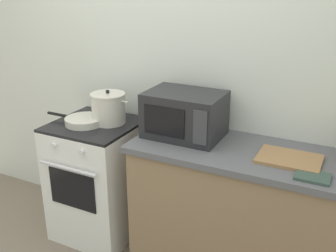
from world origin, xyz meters
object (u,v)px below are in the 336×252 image
at_px(frying_pan, 84,121).
at_px(cutting_board, 289,159).
at_px(stock_pot, 108,108).
at_px(oven_mitt, 313,177).
at_px(microwave, 185,114).
at_px(stove, 98,179).

height_order(frying_pan, cutting_board, frying_pan).
xyz_separation_m(stock_pot, oven_mitt, (1.45, -0.22, -0.10)).
height_order(stock_pot, frying_pan, stock_pot).
bearing_deg(microwave, frying_pan, -170.21).
bearing_deg(stock_pot, stove, -146.14).
relative_size(frying_pan, microwave, 0.96).
distance_m(stock_pot, frying_pan, 0.20).
xyz_separation_m(stove, cutting_board, (1.39, 0.00, 0.47)).
distance_m(stock_pot, microwave, 0.60).
bearing_deg(frying_pan, cutting_board, 1.98).
distance_m(stove, frying_pan, 0.49).
bearing_deg(microwave, stock_pot, -178.11).
bearing_deg(frying_pan, microwave, 9.79).
bearing_deg(oven_mitt, frying_pan, 176.07).
bearing_deg(frying_pan, stock_pot, 36.45).
distance_m(microwave, oven_mitt, 0.90).
height_order(stove, stock_pot, stock_pot).
relative_size(frying_pan, cutting_board, 1.33).
xyz_separation_m(stove, microwave, (0.68, 0.08, 0.61)).
bearing_deg(oven_mitt, stove, 174.12).
distance_m(microwave, cutting_board, 0.72).
distance_m(stove, stock_pot, 0.58).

